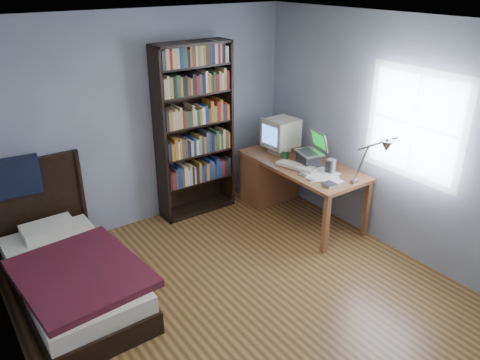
{
  "coord_description": "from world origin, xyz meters",
  "views": [
    {
      "loc": [
        -2.11,
        -2.81,
        2.88
      ],
      "look_at": [
        0.27,
        0.58,
        1.0
      ],
      "focal_mm": 35.0,
      "sensor_mm": 36.0,
      "label": 1
    }
  ],
  "objects_px": {
    "crt_monitor": "(281,133)",
    "laptop": "(310,156)",
    "desk_lamp": "(382,150)",
    "keyboard": "(297,166)",
    "soda_can": "(286,156)",
    "bed": "(68,271)",
    "bookshelf": "(195,132)",
    "desk": "(277,174)",
    "speaker": "(331,166)"
  },
  "relations": [
    {
      "from": "laptop",
      "to": "keyboard",
      "type": "relative_size",
      "value": 0.8
    },
    {
      "from": "speaker",
      "to": "soda_can",
      "type": "xyz_separation_m",
      "value": [
        -0.19,
        0.58,
        -0.02
      ]
    },
    {
      "from": "soda_can",
      "to": "bed",
      "type": "distance_m",
      "value": 2.77
    },
    {
      "from": "crt_monitor",
      "to": "desk_lamp",
      "type": "relative_size",
      "value": 0.65
    },
    {
      "from": "desk",
      "to": "crt_monitor",
      "type": "distance_m",
      "value": 0.56
    },
    {
      "from": "desk_lamp",
      "to": "keyboard",
      "type": "height_order",
      "value": "desk_lamp"
    },
    {
      "from": "desk",
      "to": "crt_monitor",
      "type": "bearing_deg",
      "value": -2.07
    },
    {
      "from": "crt_monitor",
      "to": "soda_can",
      "type": "distance_m",
      "value": 0.37
    },
    {
      "from": "laptop",
      "to": "bookshelf",
      "type": "distance_m",
      "value": 1.42
    },
    {
      "from": "keyboard",
      "to": "soda_can",
      "type": "relative_size",
      "value": 3.73
    },
    {
      "from": "crt_monitor",
      "to": "keyboard",
      "type": "relative_size",
      "value": 0.89
    },
    {
      "from": "desk_lamp",
      "to": "bed",
      "type": "distance_m",
      "value": 3.22
    },
    {
      "from": "keyboard",
      "to": "crt_monitor",
      "type": "bearing_deg",
      "value": 53.54
    },
    {
      "from": "desk",
      "to": "soda_can",
      "type": "height_order",
      "value": "soda_can"
    },
    {
      "from": "desk",
      "to": "crt_monitor",
      "type": "height_order",
      "value": "crt_monitor"
    },
    {
      "from": "bed",
      "to": "desk",
      "type": "bearing_deg",
      "value": 7.11
    },
    {
      "from": "soda_can",
      "to": "desk_lamp",
      "type": "bearing_deg",
      "value": -87.09
    },
    {
      "from": "desk",
      "to": "desk_lamp",
      "type": "xyz_separation_m",
      "value": [
        -0.05,
        -1.62,
        0.85
      ]
    },
    {
      "from": "bookshelf",
      "to": "bed",
      "type": "bearing_deg",
      "value": -157.09
    },
    {
      "from": "bookshelf",
      "to": "bed",
      "type": "relative_size",
      "value": 1.05
    },
    {
      "from": "keyboard",
      "to": "bookshelf",
      "type": "bearing_deg",
      "value": 112.75
    },
    {
      "from": "crt_monitor",
      "to": "keyboard",
      "type": "xyz_separation_m",
      "value": [
        -0.18,
        -0.52,
        -0.23
      ]
    },
    {
      "from": "laptop",
      "to": "soda_can",
      "type": "distance_m",
      "value": 0.3
    },
    {
      "from": "laptop",
      "to": "bookshelf",
      "type": "xyz_separation_m",
      "value": [
        -1.01,
        0.98,
        0.23
      ]
    },
    {
      "from": "desk_lamp",
      "to": "soda_can",
      "type": "bearing_deg",
      "value": 92.91
    },
    {
      "from": "bookshelf",
      "to": "soda_can",
      "type": "bearing_deg",
      "value": -40.88
    },
    {
      "from": "bookshelf",
      "to": "desk",
      "type": "bearing_deg",
      "value": -24.78
    },
    {
      "from": "keyboard",
      "to": "soda_can",
      "type": "bearing_deg",
      "value": 66.66
    },
    {
      "from": "laptop",
      "to": "desk_lamp",
      "type": "bearing_deg",
      "value": -95.25
    },
    {
      "from": "desk_lamp",
      "to": "desk",
      "type": "bearing_deg",
      "value": 88.33
    },
    {
      "from": "desk_lamp",
      "to": "keyboard",
      "type": "distance_m",
      "value": 1.22
    },
    {
      "from": "desk",
      "to": "laptop",
      "type": "xyz_separation_m",
      "value": [
        0.05,
        -0.54,
        0.42
      ]
    },
    {
      "from": "laptop",
      "to": "speaker",
      "type": "distance_m",
      "value": 0.33
    },
    {
      "from": "keyboard",
      "to": "bed",
      "type": "relative_size",
      "value": 0.24
    },
    {
      "from": "keyboard",
      "to": "soda_can",
      "type": "distance_m",
      "value": 0.24
    },
    {
      "from": "desk",
      "to": "keyboard",
      "type": "height_order",
      "value": "keyboard"
    },
    {
      "from": "soda_can",
      "to": "bed",
      "type": "bearing_deg",
      "value": -178.59
    },
    {
      "from": "desk",
      "to": "keyboard",
      "type": "bearing_deg",
      "value": -104.88
    },
    {
      "from": "desk",
      "to": "keyboard",
      "type": "distance_m",
      "value": 0.63
    },
    {
      "from": "speaker",
      "to": "bed",
      "type": "bearing_deg",
      "value": 150.76
    },
    {
      "from": "desk",
      "to": "bookshelf",
      "type": "distance_m",
      "value": 1.24
    },
    {
      "from": "speaker",
      "to": "bookshelf",
      "type": "distance_m",
      "value": 1.68
    },
    {
      "from": "crt_monitor",
      "to": "laptop",
      "type": "relative_size",
      "value": 1.12
    },
    {
      "from": "soda_can",
      "to": "crt_monitor",
      "type": "bearing_deg",
      "value": 61.76
    },
    {
      "from": "speaker",
      "to": "soda_can",
      "type": "distance_m",
      "value": 0.61
    },
    {
      "from": "speaker",
      "to": "keyboard",
      "type": "bearing_deg",
      "value": 102.2
    },
    {
      "from": "bookshelf",
      "to": "bed",
      "type": "height_order",
      "value": "bookshelf"
    },
    {
      "from": "crt_monitor",
      "to": "bed",
      "type": "distance_m",
      "value": 2.98
    },
    {
      "from": "desk_lamp",
      "to": "speaker",
      "type": "distance_m",
      "value": 0.89
    },
    {
      "from": "speaker",
      "to": "crt_monitor",
      "type": "bearing_deg",
      "value": 73.04
    }
  ]
}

